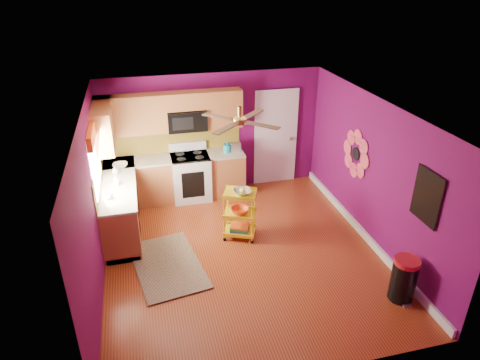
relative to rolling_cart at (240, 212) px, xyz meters
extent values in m
plane|color=maroon|center=(-0.08, -0.50, -0.51)|extent=(5.00, 5.00, 0.00)
cube|color=#630B50|center=(-0.08, 2.00, 0.74)|extent=(4.50, 0.04, 2.50)
cube|color=#630B50|center=(-0.08, -3.00, 0.74)|extent=(4.50, 0.04, 2.50)
cube|color=#630B50|center=(-2.33, -0.50, 0.74)|extent=(0.04, 5.00, 2.50)
cube|color=#630B50|center=(2.17, -0.50, 0.74)|extent=(0.04, 5.00, 2.50)
cube|color=silver|center=(-0.08, -0.50, 1.99)|extent=(4.50, 5.00, 0.04)
cube|color=white|center=(2.14, -0.50, -0.44)|extent=(0.05, 4.90, 0.14)
cube|color=brown|center=(-2.03, 0.85, -0.06)|extent=(0.60, 2.30, 0.90)
cube|color=brown|center=(-0.93, 1.70, -0.06)|extent=(2.80, 0.60, 0.90)
cube|color=beige|center=(-2.03, 0.85, 0.41)|extent=(0.63, 2.30, 0.04)
cube|color=beige|center=(-0.93, 1.70, 0.41)|extent=(2.80, 0.63, 0.04)
cube|color=black|center=(-2.03, 0.85, -0.46)|extent=(0.54, 2.30, 0.10)
cube|color=black|center=(-0.93, 1.70, -0.46)|extent=(2.80, 0.54, 0.10)
cube|color=white|center=(-0.63, 1.67, -0.05)|extent=(0.76, 0.66, 0.92)
cube|color=black|center=(-0.63, 1.67, 0.42)|extent=(0.76, 0.62, 0.03)
cube|color=white|center=(-0.63, 1.95, 0.53)|extent=(0.76, 0.06, 0.18)
cube|color=black|center=(-0.63, 1.35, -0.06)|extent=(0.45, 0.02, 0.55)
cube|color=brown|center=(-1.67, 1.84, 1.32)|extent=(1.32, 0.33, 0.75)
cube|color=brown|center=(0.11, 1.84, 1.32)|extent=(0.72, 0.33, 0.75)
cube|color=brown|center=(-0.63, 1.84, 1.52)|extent=(0.76, 0.33, 0.34)
cube|color=brown|center=(-2.16, 1.35, 1.32)|extent=(0.33, 1.30, 0.75)
cube|color=black|center=(-0.63, 1.80, 1.14)|extent=(0.76, 0.38, 0.40)
cube|color=brown|center=(-0.93, 1.99, 0.69)|extent=(2.80, 0.01, 0.51)
cube|color=brown|center=(-2.32, 0.85, 0.69)|extent=(0.01, 2.30, 0.51)
cube|color=white|center=(-2.31, 0.55, 1.04)|extent=(0.03, 1.20, 1.00)
cube|color=#EC5615|center=(-2.28, 0.55, 1.51)|extent=(0.08, 1.35, 0.22)
cube|color=white|center=(1.27, 1.98, 0.52)|extent=(0.85, 0.04, 2.05)
cube|color=white|center=(1.27, 1.96, 0.52)|extent=(0.95, 0.02, 2.15)
sphere|color=#BF8C3F|center=(1.59, 1.92, 0.49)|extent=(0.07, 0.07, 0.07)
cylinder|color=black|center=(2.15, 0.10, 0.84)|extent=(0.01, 0.24, 0.24)
cube|color=#1B99B0|center=(2.15, -1.90, 1.04)|extent=(0.03, 0.52, 0.72)
cube|color=black|center=(2.14, -1.90, 1.04)|extent=(0.01, 0.56, 0.76)
cylinder|color=#BF8C3F|center=(-0.08, -0.30, 1.91)|extent=(0.06, 0.06, 0.16)
cylinder|color=#BF8C3F|center=(-0.08, -0.30, 1.77)|extent=(0.20, 0.20, 0.08)
cube|color=#4C2D19|center=(0.19, -0.03, 1.77)|extent=(0.47, 0.47, 0.01)
cube|color=#4C2D19|center=(-0.35, -0.03, 1.77)|extent=(0.47, 0.47, 0.01)
cube|color=#4C2D19|center=(-0.35, -0.57, 1.77)|extent=(0.47, 0.47, 0.01)
cube|color=#4C2D19|center=(0.19, -0.57, 1.77)|extent=(0.47, 0.47, 0.01)
cube|color=black|center=(-1.34, -0.52, -0.50)|extent=(1.25, 1.77, 0.02)
cylinder|color=yellow|center=(-0.30, -0.06, -0.05)|extent=(0.02, 0.02, 0.84)
cylinder|color=yellow|center=(0.15, -0.25, -0.05)|extent=(0.02, 0.02, 0.84)
cylinder|color=yellow|center=(-0.16, 0.25, -0.05)|extent=(0.02, 0.02, 0.84)
cylinder|color=yellow|center=(0.28, 0.06, -0.05)|extent=(0.02, 0.02, 0.84)
sphere|color=black|center=(-0.30, -0.06, -0.48)|extent=(0.06, 0.06, 0.06)
sphere|color=black|center=(0.15, -0.25, -0.48)|extent=(0.06, 0.06, 0.06)
sphere|color=black|center=(-0.16, 0.25, -0.48)|extent=(0.06, 0.06, 0.06)
sphere|color=black|center=(0.28, 0.06, -0.48)|extent=(0.06, 0.06, 0.06)
cube|color=yellow|center=(-0.01, 0.00, 0.36)|extent=(0.66, 0.58, 0.03)
cube|color=yellow|center=(-0.01, 0.00, -0.03)|extent=(0.66, 0.58, 0.03)
cube|color=yellow|center=(-0.01, 0.00, -0.39)|extent=(0.66, 0.58, 0.03)
imported|color=beige|center=(0.04, -0.02, 0.41)|extent=(0.39, 0.39, 0.07)
sphere|color=yellow|center=(0.04, -0.02, 0.43)|extent=(0.10, 0.10, 0.10)
imported|color=#EC5615|center=(-0.01, 0.00, 0.03)|extent=(0.41, 0.41, 0.10)
cube|color=navy|center=(-0.01, 0.00, -0.35)|extent=(0.39, 0.34, 0.04)
cube|color=#267233|center=(-0.01, 0.00, -0.32)|extent=(0.39, 0.34, 0.03)
cube|color=#EC5615|center=(-0.01, 0.00, -0.28)|extent=(0.39, 0.34, 0.03)
cylinder|color=black|center=(1.89, -2.09, -0.20)|extent=(0.37, 0.37, 0.62)
cylinder|color=#B21921|center=(1.89, -2.09, 0.14)|extent=(0.36, 0.36, 0.07)
cube|color=beige|center=(1.89, -2.27, -0.49)|extent=(0.12, 0.06, 0.03)
cylinder|color=teal|center=(0.16, 1.71, 0.51)|extent=(0.18, 0.18, 0.16)
sphere|color=teal|center=(0.16, 1.71, 0.61)|extent=(0.06, 0.06, 0.06)
cube|color=beige|center=(0.32, 1.72, 0.52)|extent=(0.22, 0.15, 0.18)
imported|color=#EA3F72|center=(-2.04, 0.72, 0.53)|extent=(0.09, 0.09, 0.19)
imported|color=white|center=(-2.06, 1.18, 0.51)|extent=(0.13, 0.13, 0.16)
imported|color=white|center=(-1.98, 1.46, 0.47)|extent=(0.27, 0.27, 0.07)
imported|color=white|center=(-2.15, 0.23, 0.49)|extent=(0.13, 0.13, 0.11)
camera|label=1|loc=(-1.54, -6.21, 3.84)|focal=32.00mm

